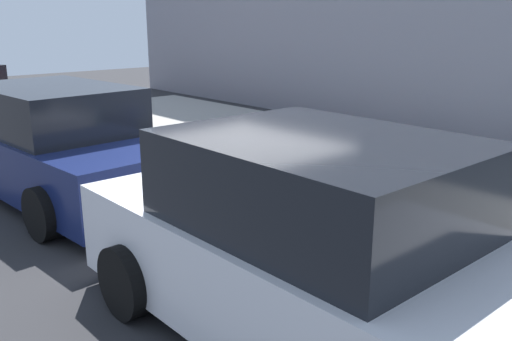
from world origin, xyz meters
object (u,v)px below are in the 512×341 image
suitcase_teal_0 (453,213)px  suitcase_black_1 (405,202)px  parked_car_white_0 (319,250)px  parked_car_navy_1 (55,145)px  suitcase_navy_2 (371,185)px  fire_hydrant (223,143)px  suitcase_maroon_4 (314,173)px  suitcase_red_6 (258,160)px  bollard_post (188,141)px  suitcase_olive_3 (342,183)px  suitcase_silver_5 (288,166)px

suitcase_teal_0 → suitcase_black_1: (0.53, 0.13, 0.03)m
parked_car_white_0 → parked_car_navy_1: (4.98, 0.00, -0.03)m
parked_car_white_0 → parked_car_navy_1: 4.98m
suitcase_navy_2 → fire_hydrant: (2.94, -0.04, 0.02)m
suitcase_maroon_4 → fire_hydrant: suitcase_maroon_4 is taller
suitcase_red_6 → parked_car_white_0: parked_car_white_0 is taller
suitcase_navy_2 → parked_car_white_0: parked_car_white_0 is taller
suitcase_red_6 → fire_hydrant: (0.87, -0.01, 0.11)m
suitcase_red_6 → fire_hydrant: bearing=-0.9°
suitcase_black_1 → bollard_post: suitcase_black_1 is taller
suitcase_teal_0 → parked_car_navy_1: 5.36m
suitcase_navy_2 → bollard_post: suitcase_navy_2 is taller
suitcase_olive_3 → bollard_post: bearing=2.9°
parked_car_navy_1 → bollard_post: bearing=-90.4°
parked_car_navy_1 → suitcase_olive_3: bearing=-143.2°
suitcase_black_1 → suitcase_navy_2: size_ratio=0.85×
suitcase_teal_0 → bollard_post: suitcase_teal_0 is taller
suitcase_maroon_4 → suitcase_teal_0: bearing=-179.3°
bollard_post → suitcase_navy_2: bearing=-178.2°
bollard_post → parked_car_navy_1: 2.26m
parked_car_white_0 → parked_car_navy_1: size_ratio=0.88×
suitcase_red_6 → fire_hydrant: 0.88m
suitcase_olive_3 → parked_car_white_0: parked_car_white_0 is taller
suitcase_olive_3 → parked_car_navy_1: bearing=36.8°
suitcase_red_6 → parked_car_white_0: size_ratio=0.15×
suitcase_navy_2 → suitcase_olive_3: size_ratio=1.60×
suitcase_navy_2 → parked_car_navy_1: (3.72, 2.36, 0.22)m
suitcase_red_6 → parked_car_white_0: 4.11m
suitcase_teal_0 → suitcase_navy_2: suitcase_navy_2 is taller
suitcase_navy_2 → suitcase_olive_3: 0.51m
suitcase_maroon_4 → bollard_post: (2.70, 0.19, 0.03)m
bollard_post → suitcase_red_6: bearing=-175.3°
suitcase_navy_2 → suitcase_red_6: 2.07m
suitcase_navy_2 → suitcase_maroon_4: 1.01m
parked_car_navy_1 → suitcase_black_1: bearing=-151.1°
suitcase_teal_0 → suitcase_maroon_4: 2.04m
suitcase_silver_5 → suitcase_red_6: 0.55m
suitcase_black_1 → parked_car_white_0: bearing=108.0°
suitcase_olive_3 → bollard_post: 3.21m
suitcase_teal_0 → fire_hydrant: suitcase_teal_0 is taller
suitcase_olive_3 → parked_car_navy_1: (3.22, 2.41, 0.32)m
suitcase_olive_3 → bollard_post: (3.21, 0.16, 0.05)m
fire_hydrant → bollard_post: bearing=11.1°
suitcase_olive_3 → suitcase_black_1: bearing=175.2°
suitcase_black_1 → bollard_post: 4.21m
parked_car_white_0 → suitcase_teal_0: bearing=-84.8°
suitcase_maroon_4 → suitcase_red_6: (1.06, 0.06, -0.01)m
suitcase_teal_0 → suitcase_olive_3: (1.53, 0.05, 0.01)m
suitcase_teal_0 → fire_hydrant: bearing=1.0°
suitcase_black_1 → suitcase_olive_3: bearing=-4.8°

